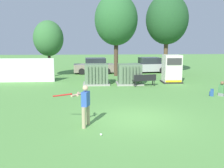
{
  "coord_description": "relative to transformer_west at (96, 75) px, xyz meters",
  "views": [
    {
      "loc": [
        -1.89,
        -10.94,
        3.6
      ],
      "look_at": [
        -0.92,
        3.5,
        1.0
      ],
      "focal_mm": 40.45,
      "sensor_mm": 36.0,
      "label": 1
    }
  ],
  "objects": [
    {
      "name": "parked_car_leftmost",
      "position": [
        -0.16,
        6.61,
        -0.04
      ],
      "size": [
        4.28,
        2.09,
        1.62
      ],
      "color": "gray",
      "rests_on": "ground"
    },
    {
      "name": "sports_ball",
      "position": [
        0.1,
        -10.92,
        -0.74
      ],
      "size": [
        0.09,
        0.09,
        0.09
      ],
      "primitive_type": "sphere",
      "color": "white",
      "rests_on": "ground"
    },
    {
      "name": "tree_center_right",
      "position": [
        7.12,
        5.5,
        4.71
      ],
      "size": [
        4.2,
        4.2,
        8.02
      ],
      "color": "brown",
      "rests_on": "ground"
    },
    {
      "name": "tree_left",
      "position": [
        -4.39,
        4.2,
        2.84
      ],
      "size": [
        2.77,
        2.77,
        5.29
      ],
      "color": "#4C3828",
      "rests_on": "ground"
    },
    {
      "name": "park_bench",
      "position": [
        3.69,
        -1.06,
        -0.25
      ],
      "size": [
        1.84,
        0.74,
        0.92
      ],
      "color": "black",
      "rests_on": "ground"
    },
    {
      "name": "batter",
      "position": [
        -0.55,
        -9.82,
        0.19
      ],
      "size": [
        1.58,
        0.83,
        1.74
      ],
      "color": "tan",
      "rests_on": "ground"
    },
    {
      "name": "backpack",
      "position": [
        7.32,
        -4.66,
        -0.57
      ],
      "size": [
        0.35,
        0.38,
        0.44
      ],
      "color": "#264C8C",
      "rests_on": "ground"
    },
    {
      "name": "fence_panel",
      "position": [
        -5.94,
        1.51,
        0.21
      ],
      "size": [
        4.8,
        0.12,
        2.0
      ],
      "primitive_type": "cube",
      "color": "silver",
      "rests_on": "ground"
    },
    {
      "name": "parked_car_left_of_center",
      "position": [
        5.66,
        6.88,
        -0.04
      ],
      "size": [
        4.4,
        2.37,
        1.62
      ],
      "color": "#B2B2B7",
      "rests_on": "ground"
    },
    {
      "name": "seated_spectator",
      "position": [
        8.02,
        -4.67,
        -0.41
      ],
      "size": [
        0.78,
        0.68,
        0.96
      ],
      "color": "gray",
      "rests_on": "ground"
    },
    {
      "name": "transformer_west",
      "position": [
        0.0,
        0.0,
        0.0
      ],
      "size": [
        2.1,
        1.7,
        1.62
      ],
      "color": "#9E9B93",
      "rests_on": "ground"
    },
    {
      "name": "transformer_mid_west",
      "position": [
        2.65,
        -0.11,
        0.0
      ],
      "size": [
        2.1,
        1.7,
        1.62
      ],
      "color": "#9E9B93",
      "rests_on": "ground"
    },
    {
      "name": "generator_enclosure",
      "position": [
        6.27,
        0.51,
        0.35
      ],
      "size": [
        1.6,
        1.4,
        2.3
      ],
      "color": "#262626",
      "rests_on": "ground"
    },
    {
      "name": "tree_center_left",
      "position": [
        1.96,
        4.66,
        4.59
      ],
      "size": [
        4.1,
        4.1,
        7.84
      ],
      "color": "#4C3828",
      "rests_on": "ground"
    },
    {
      "name": "ground_plane",
      "position": [
        1.8,
        -8.99,
        -0.79
      ],
      "size": [
        96.0,
        96.0,
        0.0
      ],
      "primitive_type": "plane",
      "color": "#5B9947"
    }
  ]
}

